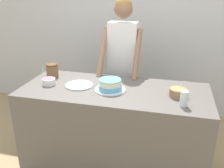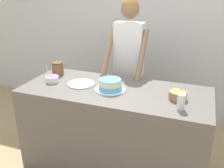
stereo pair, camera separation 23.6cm
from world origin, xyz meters
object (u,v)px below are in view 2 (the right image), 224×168
object	(u,v)px
frosting_bowl_olive	(178,95)
drinking_glass	(181,102)
cake	(110,85)
frosting_bowl_purple	(52,79)
person_baker	(129,55)
ceramic_plate	(81,84)
stoneware_jar	(58,69)

from	to	relation	value
frosting_bowl_olive	drinking_glass	bearing A→B (deg)	-76.41
frosting_bowl_olive	cake	bearing A→B (deg)	-178.58
frosting_bowl_purple	drinking_glass	distance (m)	1.33
cake	frosting_bowl_purple	xyz separation A→B (m)	(-0.64, -0.01, -0.02)
person_baker	ceramic_plate	world-z (taller)	person_baker
drinking_glass	stoneware_jar	size ratio (longest dim) A/B	0.94
stoneware_jar	ceramic_plate	bearing A→B (deg)	-25.60
frosting_bowl_purple	drinking_glass	size ratio (longest dim) A/B	1.34
cake	stoneware_jar	size ratio (longest dim) A/B	2.08
cake	frosting_bowl_olive	bearing A→B (deg)	1.42
drinking_glass	stoneware_jar	world-z (taller)	stoneware_jar
frosting_bowl_purple	stoneware_jar	distance (m)	0.24
person_baker	frosting_bowl_purple	size ratio (longest dim) A/B	9.62
stoneware_jar	cake	bearing A→B (deg)	-17.05
cake	frosting_bowl_olive	size ratio (longest dim) A/B	1.90
cake	ceramic_plate	xyz separation A→B (m)	(-0.33, 0.04, -0.04)
frosting_bowl_olive	stoneware_jar	size ratio (longest dim) A/B	1.09
frosting_bowl_purple	stoneware_jar	world-z (taller)	frosting_bowl_purple
cake	stoneware_jar	xyz separation A→B (m)	(-0.71, 0.22, 0.02)
drinking_glass	stoneware_jar	xyz separation A→B (m)	(-1.39, 0.39, 0.00)
frosting_bowl_purple	person_baker	bearing A→B (deg)	47.84
drinking_glass	cake	bearing A→B (deg)	165.42
person_baker	cake	bearing A→B (deg)	-88.10
ceramic_plate	cake	bearing A→B (deg)	-6.18
cake	frosting_bowl_olive	xyz separation A→B (m)	(0.63, 0.02, -0.01)
person_baker	frosting_bowl_olive	bearing A→B (deg)	-45.31
person_baker	frosting_bowl_purple	xyz separation A→B (m)	(-0.62, -0.68, -0.14)
cake	ceramic_plate	world-z (taller)	cake
ceramic_plate	stoneware_jar	distance (m)	0.43
ceramic_plate	stoneware_jar	bearing A→B (deg)	154.40
ceramic_plate	person_baker	bearing A→B (deg)	64.24
cake	drinking_glass	world-z (taller)	drinking_glass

